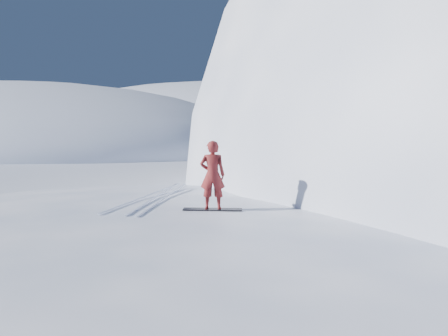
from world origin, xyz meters
name	(u,v)px	position (x,y,z in m)	size (l,w,h in m)	color
near_ridge	(208,300)	(1.00, 3.00, 0.00)	(36.00, 28.00, 4.80)	white
far_ridge_a	(2,148)	(-70.00, 60.00, 0.00)	(120.00, 70.00, 28.00)	white
far_ridge_c	(211,141)	(-40.00, 110.00, 0.00)	(140.00, 90.00, 36.00)	white
wind_bumps	(142,305)	(-0.56, 2.12, 0.00)	(16.00, 14.40, 1.00)	white
snowboard	(213,209)	(0.89, 3.64, 2.41)	(1.68, 0.31, 0.03)	black
snowboarder	(212,175)	(0.89, 3.64, 3.40)	(0.71, 0.47, 1.95)	maroon
board_tracks	(157,196)	(-1.69, 5.10, 2.42)	(1.71, 5.99, 0.04)	silver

